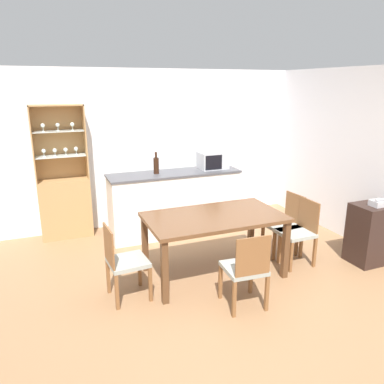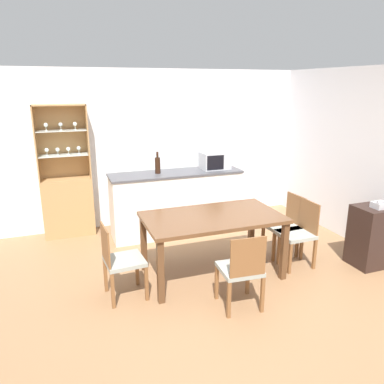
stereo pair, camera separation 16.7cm
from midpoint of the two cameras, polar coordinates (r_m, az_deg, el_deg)
name	(u,v)px [view 1 (the left image)]	position (r m, az deg, el deg)	size (l,w,h in m)	color
ground_plane	(218,294)	(4.42, 2.89, -15.28)	(18.00, 18.00, 0.00)	#936B47
wall_back	(151,148)	(6.34, -6.95, 6.65)	(6.80, 0.06, 2.55)	silver
wall_right	(381,163)	(5.69, 26.11, 4.05)	(0.06, 4.60, 2.55)	silver
kitchen_counter	(175,203)	(5.91, -3.44, -1.68)	(2.06, 0.57, 1.00)	white
display_cabinet	(65,198)	(6.11, -19.55, -0.94)	(0.76, 0.33, 2.02)	tan
dining_table	(214,222)	(4.56, 2.37, -4.65)	(1.66, 0.93, 0.78)	brown
dining_chair_head_near	(246,269)	(4.02, 6.97, -11.57)	(0.44, 0.44, 0.86)	#999E93
dining_chair_side_right_near	(298,232)	(5.10, 14.95, -5.88)	(0.41, 0.41, 0.86)	#999E93
dining_chair_side_right_far	(285,225)	(5.31, 13.14, -4.86)	(0.44, 0.44, 0.86)	#999E93
dining_chair_side_left_near	(124,262)	(4.22, -11.47, -10.35)	(0.44, 0.44, 0.86)	#999E93
microwave	(213,160)	(6.02, 2.38, 4.85)	(0.44, 0.34, 0.27)	#B7BABF
wine_bottle	(156,165)	(5.69, -6.32, 4.10)	(0.08, 0.08, 0.33)	black
side_cabinet	(373,233)	(5.50, 25.03, -5.71)	(0.58, 0.41, 0.80)	black
telephone	(379,203)	(5.30, 25.75, -1.51)	(0.20, 0.15, 0.11)	#B7B7BC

